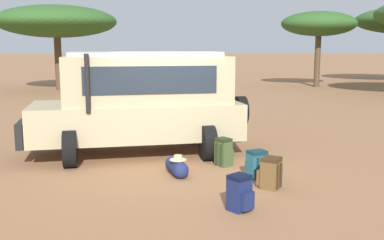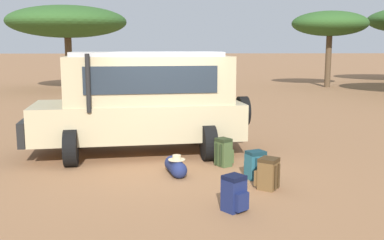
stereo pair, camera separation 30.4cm
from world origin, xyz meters
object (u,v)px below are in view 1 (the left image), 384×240
at_px(backpack_beside_front_wheel, 240,193).
at_px(duffel_bag_low_black_case, 177,166).
at_px(safari_vehicle, 141,100).
at_px(backpack_cluster_center, 256,164).
at_px(acacia_tree_left_mid, 319,24).
at_px(backpack_near_rear_wheel, 270,173).
at_px(backpack_outermost, 224,152).
at_px(acacia_tree_far_left, 56,22).

distance_m(backpack_beside_front_wheel, duffel_bag_low_black_case, 2.28).
height_order(safari_vehicle, backpack_cluster_center, safari_vehicle).
bearing_deg(acacia_tree_left_mid, backpack_near_rear_wheel, -112.44).
bearing_deg(duffel_bag_low_black_case, backpack_outermost, 29.62).
xyz_separation_m(backpack_outermost, duffel_bag_low_black_case, (-1.06, -0.60, -0.13)).
height_order(backpack_cluster_center, acacia_tree_left_mid, acacia_tree_left_mid).
relative_size(safari_vehicle, acacia_tree_far_left, 0.78).
xyz_separation_m(duffel_bag_low_black_case, acacia_tree_far_left, (-6.03, 18.62, 3.82)).
xyz_separation_m(backpack_near_rear_wheel, acacia_tree_left_mid, (8.39, 20.31, 3.67)).
bearing_deg(backpack_outermost, backpack_beside_front_wheel, -93.64).
relative_size(safari_vehicle, acacia_tree_left_mid, 1.14).
xyz_separation_m(backpack_near_rear_wheel, acacia_tree_far_left, (-7.68, 19.64, 3.71)).
distance_m(backpack_near_rear_wheel, acacia_tree_far_left, 21.42).
relative_size(backpack_beside_front_wheel, backpack_outermost, 0.94).
distance_m(safari_vehicle, backpack_cluster_center, 3.38).
bearing_deg(backpack_cluster_center, duffel_bag_low_black_case, 166.95).
xyz_separation_m(backpack_cluster_center, backpack_near_rear_wheel, (0.10, -0.66, 0.01)).
xyz_separation_m(duffel_bag_low_black_case, acacia_tree_left_mid, (10.04, 19.28, 3.78)).
bearing_deg(backpack_outermost, backpack_near_rear_wheel, -69.69).
xyz_separation_m(backpack_beside_front_wheel, backpack_cluster_center, (0.67, 1.74, -0.01)).
distance_m(backpack_beside_front_wheel, backpack_near_rear_wheel, 1.32).
xyz_separation_m(safari_vehicle, backpack_outermost, (1.80, -1.30, -1.00)).
relative_size(safari_vehicle, backpack_near_rear_wheel, 9.47).
bearing_deg(duffel_bag_low_black_case, safari_vehicle, 111.22).
bearing_deg(acacia_tree_far_left, safari_vehicle, -72.45).
distance_m(backpack_outermost, acacia_tree_far_left, 19.71).
bearing_deg(backpack_beside_front_wheel, duffel_bag_low_black_case, 112.82).
height_order(backpack_near_rear_wheel, backpack_outermost, backpack_outermost).
xyz_separation_m(safari_vehicle, duffel_bag_low_black_case, (0.74, -1.90, -1.13)).
xyz_separation_m(safari_vehicle, backpack_cluster_center, (2.29, -2.26, -1.03)).
distance_m(backpack_near_rear_wheel, duffel_bag_low_black_case, 1.95).
xyz_separation_m(backpack_beside_front_wheel, acacia_tree_left_mid, (9.16, 21.38, 3.67)).
distance_m(backpack_beside_front_wheel, backpack_cluster_center, 1.87).
relative_size(backpack_near_rear_wheel, acacia_tree_far_left, 0.08).
bearing_deg(acacia_tree_left_mid, safari_vehicle, -121.82).
height_order(backpack_beside_front_wheel, backpack_outermost, backpack_outermost).
height_order(backpack_outermost, acacia_tree_far_left, acacia_tree_far_left).
relative_size(backpack_cluster_center, backpack_outermost, 0.90).
bearing_deg(backpack_outermost, acacia_tree_left_mid, 64.30).
xyz_separation_m(backpack_cluster_center, acacia_tree_left_mid, (8.49, 19.64, 3.68)).
xyz_separation_m(backpack_near_rear_wheel, duffel_bag_low_black_case, (-1.66, 1.03, -0.11)).
height_order(backpack_outermost, duffel_bag_low_black_case, backpack_outermost).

